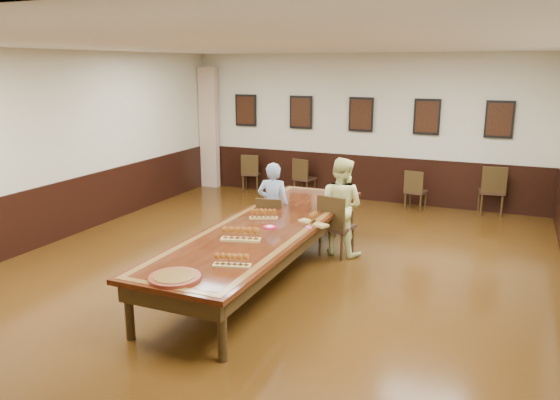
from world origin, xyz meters
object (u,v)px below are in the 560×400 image
at_px(spare_chair_a, 252,172).
at_px(spare_chair_d, 491,190).
at_px(conference_table, 266,234).
at_px(spare_chair_b, 305,177).
at_px(person_woman, 340,206).
at_px(chair_woman, 337,225).
at_px(spare_chair_c, 416,190).
at_px(carved_platter, 175,277).
at_px(chair_man, 272,223).
at_px(person_man, 273,206).

relative_size(spare_chair_a, spare_chair_d, 0.88).
height_order(spare_chair_a, conference_table, spare_chair_a).
bearing_deg(spare_chair_d, spare_chair_b, -10.33).
height_order(spare_chair_d, person_woman, person_woman).
xyz_separation_m(chair_woman, spare_chair_c, (0.67, 3.32, -0.07)).
relative_size(spare_chair_b, carved_platter, 1.26).
bearing_deg(chair_man, spare_chair_a, -68.66).
bearing_deg(conference_table, person_woman, 62.41).
distance_m(chair_woman, spare_chair_b, 4.03).
relative_size(chair_man, spare_chair_b, 1.02).
xyz_separation_m(spare_chair_c, carved_platter, (-1.38, -6.73, 0.35)).
bearing_deg(spare_chair_c, person_woman, 87.63).
xyz_separation_m(spare_chair_d, person_man, (-3.18, -3.67, 0.21)).
height_order(chair_woman, spare_chair_b, chair_woman).
xyz_separation_m(chair_woman, spare_chair_a, (-3.27, 3.60, -0.05)).
relative_size(spare_chair_d, conference_table, 0.20).
xyz_separation_m(chair_man, spare_chair_a, (-2.22, 3.76, -0.00)).
bearing_deg(conference_table, spare_chair_d, 59.99).
distance_m(spare_chair_a, spare_chair_d, 5.39).
bearing_deg(chair_woman, person_woman, -90.00).
bearing_deg(spare_chair_d, person_woman, 48.09).
bearing_deg(spare_chair_d, chair_woman, 48.62).
distance_m(spare_chair_b, spare_chair_d, 4.01).
height_order(chair_woman, spare_chair_c, chair_woman).
xyz_separation_m(spare_chair_a, spare_chair_c, (3.94, -0.28, -0.02)).
xyz_separation_m(spare_chair_d, carved_platter, (-2.83, -7.02, 0.27)).
distance_m(spare_chair_c, person_woman, 3.30).
bearing_deg(spare_chair_a, spare_chair_b, 164.67).
distance_m(chair_woman, spare_chair_d, 4.18).
bearing_deg(spare_chair_b, spare_chair_c, -173.07).
relative_size(spare_chair_b, person_man, 0.62).
distance_m(chair_woman, conference_table, 1.39).
bearing_deg(chair_woman, spare_chair_d, -110.61).
bearing_deg(person_woman, spare_chair_c, -91.62).
height_order(chair_man, spare_chair_b, chair_man).
bearing_deg(spare_chair_a, spare_chair_c, 162.28).
relative_size(chair_woman, person_man, 0.70).
xyz_separation_m(chair_man, spare_chair_b, (-0.84, 3.72, -0.01)).
distance_m(person_man, carved_platter, 3.36).
xyz_separation_m(chair_woman, spare_chair_b, (-1.90, 3.56, -0.06)).
bearing_deg(conference_table, spare_chair_a, 118.43).
xyz_separation_m(spare_chair_c, spare_chair_d, (1.45, 0.28, 0.08)).
distance_m(chair_man, spare_chair_b, 3.82).
bearing_deg(chair_woman, carved_platter, 87.96).
bearing_deg(chair_man, person_man, -90.00).
relative_size(chair_man, spare_chair_a, 1.01).
relative_size(chair_man, spare_chair_c, 1.06).
bearing_deg(person_man, spare_chair_d, -140.09).
bearing_deg(spare_chair_d, spare_chair_c, 0.12).
bearing_deg(carved_platter, spare_chair_c, 78.43).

